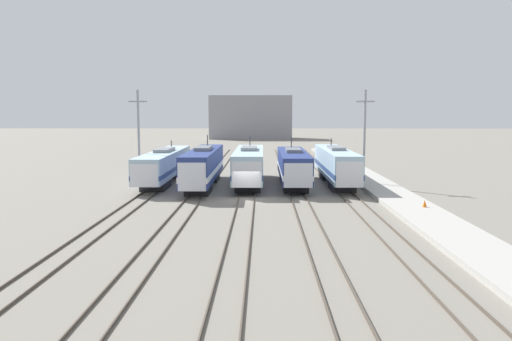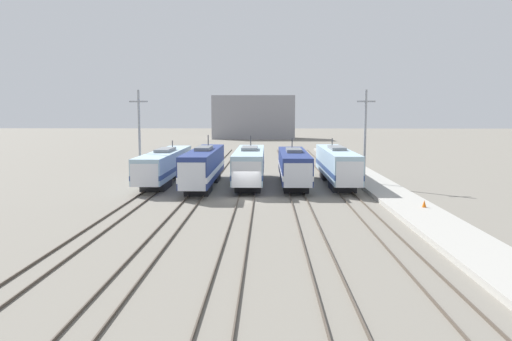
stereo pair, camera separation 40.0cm
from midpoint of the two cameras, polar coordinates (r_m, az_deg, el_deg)
ground_plane at (r=46.41m, az=-0.88°, el=-3.26°), size 400.00×400.00×0.00m
rail_pair_far_left at (r=47.75m, az=-12.62°, el=-3.05°), size 1.50×120.00×0.15m
rail_pair_center_left at (r=46.83m, az=-6.83°, el=-3.13°), size 1.51×120.00×0.15m
rail_pair_center at (r=46.40m, az=-0.88°, el=-3.17°), size 1.51×120.00×0.15m
rail_pair_center_right at (r=46.47m, az=5.12°, el=-3.18°), size 1.51×120.00×0.15m
rail_pair_far_right at (r=47.05m, az=11.04°, el=-3.16°), size 1.50×120.00×0.15m
locomotive_far_left at (r=57.46m, az=-10.21°, el=0.60°), size 2.95×20.02×4.55m
locomotive_center_left at (r=53.46m, az=-5.81°, el=0.44°), size 2.79×18.17×5.41m
locomotive_center at (r=54.81m, az=-0.54°, el=0.57°), size 3.11×17.23×5.26m
locomotive_center_right at (r=54.49m, az=4.55°, el=0.42°), size 2.98×16.52×4.97m
locomotive_far_right at (r=55.98m, az=9.46°, el=0.60°), size 2.84×18.27×4.92m
catenary_tower_left at (r=55.78m, az=-12.98°, el=3.91°), size 2.00×0.26×10.41m
catenary_tower_right at (r=55.14m, az=12.56°, el=3.89°), size 2.00×0.26×10.41m
platform at (r=47.91m, az=15.95°, el=-2.96°), size 4.00×120.00×0.40m
traffic_cone at (r=42.49m, az=18.93°, el=-3.61°), size 0.36×0.36×0.58m
depot_building at (r=152.33m, az=-0.19°, el=6.11°), size 24.43×12.12×12.89m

